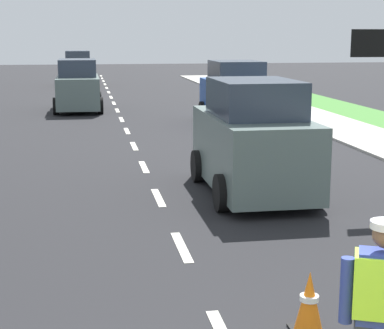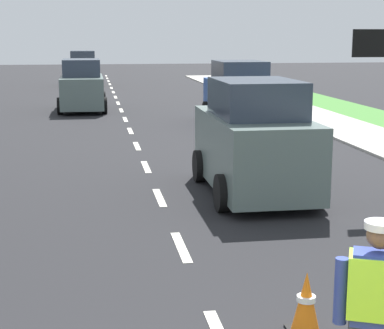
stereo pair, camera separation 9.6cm
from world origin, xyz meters
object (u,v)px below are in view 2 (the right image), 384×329
object	(u,v)px
car_oncoming_second	(82,87)
car_oncoming_third	(83,69)
car_outgoing_ahead	(254,142)
car_parked_far	(239,95)
road_worker	(379,311)
traffic_cone_near	(306,303)

from	to	relation	value
car_oncoming_second	car_oncoming_third	world-z (taller)	car_oncoming_third
car_oncoming_second	car_outgoing_ahead	bearing A→B (deg)	-77.14
car_oncoming_third	car_parked_far	bearing A→B (deg)	-73.58
road_worker	car_parked_far	bearing A→B (deg)	80.49
car_oncoming_second	car_parked_far	distance (m)	7.47
car_oncoming_second	traffic_cone_near	bearing A→B (deg)	-83.29
car_outgoing_ahead	car_parked_far	bearing A→B (deg)	78.60
car_oncoming_second	car_parked_far	xyz separation A→B (m)	(5.54, -5.02, 0.05)
road_worker	car_oncoming_second	distance (m)	22.95
road_worker	car_oncoming_third	bearing A→B (deg)	94.09
road_worker	car_parked_far	size ratio (longest dim) A/B	0.41
car_outgoing_ahead	car_oncoming_second	size ratio (longest dim) A/B	0.96
road_worker	car_oncoming_second	size ratio (longest dim) A/B	0.41
road_worker	car_outgoing_ahead	xyz separation A→B (m)	(0.92, 7.58, 0.12)
car_outgoing_ahead	car_oncoming_third	distance (m)	29.46
traffic_cone_near	car_outgoing_ahead	size ratio (longest dim) A/B	0.17
traffic_cone_near	car_oncoming_second	distance (m)	21.42
car_parked_far	car_oncoming_second	bearing A→B (deg)	137.80
car_oncoming_third	car_oncoming_second	bearing A→B (deg)	-89.71
car_outgoing_ahead	car_oncoming_second	distance (m)	15.62
car_outgoing_ahead	car_parked_far	size ratio (longest dim) A/B	0.97
car_outgoing_ahead	car_oncoming_third	world-z (taller)	car_outgoing_ahead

